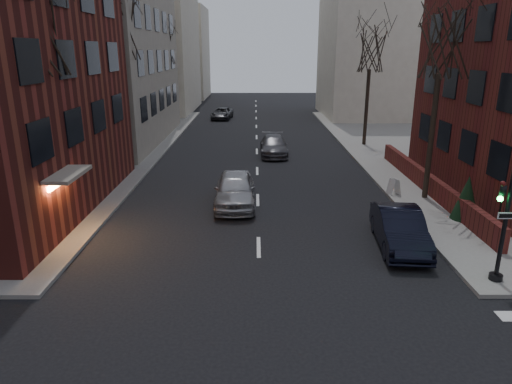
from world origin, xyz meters
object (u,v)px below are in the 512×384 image
traffic_signal (502,231)px  evergreen_shrub (467,197)px  tree_right_a (443,40)px  car_lane_silver (235,189)px  streetlamp_far (175,84)px  tree_left_c (162,44)px  car_lane_far (222,113)px  car_lane_gray (274,146)px  tree_left_b (119,28)px  tree_left_a (32,26)px  streetlamp_near (117,110)px  parked_sedan (400,229)px  sandwich_board (394,187)px  tree_right_b (371,49)px

traffic_signal → evergreen_shrub: traffic_signal is taller
tree_right_a → car_lane_silver: bearing=-175.2°
streetlamp_far → evergreen_shrub: 32.58m
tree_left_c → streetlamp_far: 4.33m
tree_right_a → evergreen_shrub: 7.59m
tree_right_a → streetlamp_far: 29.65m
streetlamp_far → car_lane_far: 7.73m
traffic_signal → tree_left_c: size_ratio=0.41×
tree_left_c → car_lane_gray: size_ratio=2.00×
tree_left_b → streetlamp_far: bearing=87.9°
tree_right_a → evergreen_shrub: size_ratio=4.72×
tree_left_a → streetlamp_near: bearing=85.7°
tree_left_a → streetlamp_far: bearing=88.8°
tree_left_c → car_lane_far: bearing=56.2°
streetlamp_near → parked_sedan: 17.38m
sandwich_board → tree_right_b: bearing=64.6°
evergreen_shrub → tree_right_a: bearing=101.9°
tree_right_a → evergreen_shrub: bearing=-78.1°
car_lane_gray → sandwich_board: bearing=-59.9°
parked_sedan → car_lane_gray: (-4.36, 16.72, -0.07)m
tree_right_a → tree_right_b: 14.01m
tree_left_a → tree_left_c: (0.00, 26.00, -0.44)m
tree_right_a → car_lane_far: size_ratio=2.15×
parked_sedan → evergreen_shrub: size_ratio=2.30×
tree_left_a → sandwich_board: (16.10, 4.51, -7.89)m
streetlamp_near → evergreen_shrub: bearing=-22.2°
tree_left_b → sandwich_board: 19.61m
tree_left_a → car_lane_far: (4.90, 33.32, -7.84)m
streetlamp_near → car_lane_gray: streetlamp_near is taller
tree_right_b → traffic_signal: bearing=-92.1°
streetlamp_near → traffic_signal: bearing=-38.9°
tree_left_a → tree_right_a: bearing=12.8°
tree_left_b → streetlamp_near: (0.60, -4.00, -4.68)m
tree_left_a → tree_right_b: size_ratio=1.12×
car_lane_silver → tree_left_c: bearing=107.4°
traffic_signal → tree_right_b: 23.71m
car_lane_far → evergreen_shrub: 35.16m
parked_sedan → tree_left_c: bearing=122.1°
tree_left_c → tree_right_b: tree_left_c is taller
streetlamp_near → sandwich_board: 16.30m
tree_right_b → car_lane_gray: (-7.54, -3.23, -6.88)m
streetlamp_far → sandwich_board: size_ratio=7.26×
streetlamp_far → car_lane_far: streetlamp_far is taller
car_lane_gray → streetlamp_far: bearing=125.2°
traffic_signal → car_lane_silver: (-9.09, 8.18, -1.06)m
car_lane_far → streetlamp_near: bearing=-94.4°
car_lane_far → car_lane_silver: bearing=-79.6°
tree_left_b → parked_sedan: size_ratio=2.29×
tree_right_b → streetlamp_far: 20.01m
traffic_signal → streetlamp_far: bearing=116.1°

